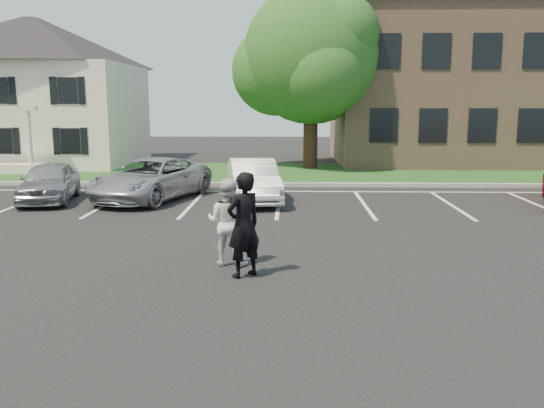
# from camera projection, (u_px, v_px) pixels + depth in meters

# --- Properties ---
(ground_plane) EXTENTS (90.00, 90.00, 0.00)m
(ground_plane) POSITION_uv_depth(u_px,v_px,m) (270.00, 278.00, 10.90)
(ground_plane) COLOR black
(ground_plane) RESTS_ON ground
(curb) EXTENTS (40.00, 0.30, 0.15)m
(curb) POSITION_uv_depth(u_px,v_px,m) (280.00, 185.00, 22.70)
(curb) COLOR gray
(curb) RESTS_ON ground
(grass_strip) EXTENTS (44.00, 8.00, 0.08)m
(grass_strip) POSITION_uv_depth(u_px,v_px,m) (282.00, 173.00, 26.64)
(grass_strip) COLOR #1B3E15
(grass_strip) RESTS_ON ground
(stall_lines) EXTENTS (34.00, 5.36, 0.01)m
(stall_lines) POSITION_uv_depth(u_px,v_px,m) (320.00, 199.00, 19.67)
(stall_lines) COLOR silver
(stall_lines) RESTS_ON ground
(house) EXTENTS (10.30, 9.22, 7.60)m
(house) POSITION_uv_depth(u_px,v_px,m) (36.00, 92.00, 30.26)
(house) COLOR beige
(house) RESTS_ON ground
(office_building) EXTENTS (22.40, 10.40, 8.30)m
(office_building) POSITION_uv_depth(u_px,v_px,m) (539.00, 86.00, 31.41)
(office_building) COLOR #967459
(office_building) RESTS_ON ground
(tree) EXTENTS (7.80, 7.20, 8.80)m
(tree) POSITION_uv_depth(u_px,v_px,m) (313.00, 59.00, 27.87)
(tree) COLOR black
(tree) RESTS_ON ground
(man_black_suit) EXTENTS (0.87, 0.84, 2.01)m
(man_black_suit) POSITION_uv_depth(u_px,v_px,m) (244.00, 225.00, 10.84)
(man_black_suit) COLOR black
(man_black_suit) RESTS_ON ground
(man_white_shirt) EXTENTS (1.01, 0.88, 1.78)m
(man_white_shirt) POSITION_uv_depth(u_px,v_px,m) (227.00, 222.00, 11.67)
(man_white_shirt) COLOR silver
(man_white_shirt) RESTS_ON ground
(car_silver_west) EXTENTS (2.24, 4.10, 1.32)m
(car_silver_west) POSITION_uv_depth(u_px,v_px,m) (49.00, 182.00, 19.19)
(car_silver_west) COLOR #9E9EA3
(car_silver_west) RESTS_ON ground
(car_silver_minivan) EXTENTS (3.91, 5.56, 1.41)m
(car_silver_minivan) POSITION_uv_depth(u_px,v_px,m) (151.00, 179.00, 19.53)
(car_silver_minivan) COLOR #A9ABB0
(car_silver_minivan) RESTS_ON ground
(car_white_sedan) EXTENTS (2.18, 4.47, 1.41)m
(car_white_sedan) POSITION_uv_depth(u_px,v_px,m) (253.00, 181.00, 19.19)
(car_white_sedan) COLOR silver
(car_white_sedan) RESTS_ON ground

